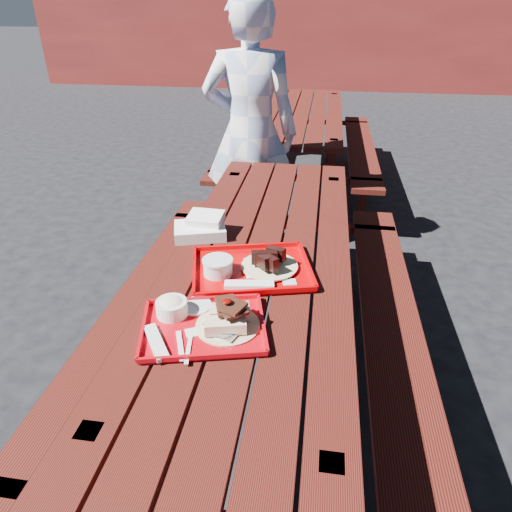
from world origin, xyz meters
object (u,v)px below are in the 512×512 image
object	(u,v)px
picnic_table_near	(261,291)
far_tray	(250,268)
picnic_table_far	(301,131)
person	(250,134)
near_tray	(203,319)

from	to	relation	value
picnic_table_near	far_tray	bearing A→B (deg)	-97.70
picnic_table_near	picnic_table_far	size ratio (longest dim) A/B	1.00
person	near_tray	bearing A→B (deg)	93.13
picnic_table_near	near_tray	bearing A→B (deg)	-102.98
picnic_table_near	picnic_table_far	bearing A→B (deg)	90.00
picnic_table_near	picnic_table_far	world-z (taller)	same
picnic_table_near	person	size ratio (longest dim) A/B	1.36
picnic_table_far	near_tray	distance (m)	3.32
near_tray	far_tray	world-z (taller)	near_tray
picnic_table_near	near_tray	world-z (taller)	near_tray
far_tray	person	distance (m)	1.58
person	far_tray	bearing A→B (deg)	97.64
far_tray	person	world-z (taller)	person
picnic_table_near	near_tray	size ratio (longest dim) A/B	5.29
picnic_table_near	person	xyz separation A→B (m)	(-0.27, 1.40, 0.32)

